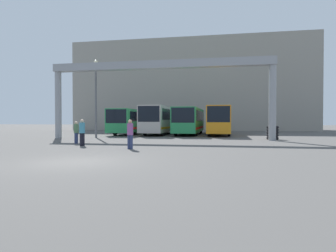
{
  "coord_description": "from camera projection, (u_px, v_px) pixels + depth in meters",
  "views": [
    {
      "loc": [
        5.9,
        -11.28,
        1.7
      ],
      "look_at": [
        0.26,
        18.4,
        1.12
      ],
      "focal_mm": 32.0,
      "sensor_mm": 36.0,
      "label": 1
    }
  ],
  "objects": [
    {
      "name": "overhead_gantry",
      "position": [
        158.0,
        76.0,
        26.79
      ],
      "size": [
        20.23,
        0.8,
        7.03
      ],
      "color": "gray",
      "rests_on": "ground"
    },
    {
      "name": "building_backdrop",
      "position": [
        192.0,
        88.0,
        54.7
      ],
      "size": [
        40.95,
        12.0,
        15.39
      ],
      "color": "gray",
      "rests_on": "ground"
    },
    {
      "name": "lamp_post",
      "position": [
        96.0,
        95.0,
        28.97
      ],
      "size": [
        0.36,
        0.36,
        7.55
      ],
      "color": "#595B60",
      "rests_on": "ground"
    },
    {
      "name": "pedestrian_far_center",
      "position": [
        76.0,
        132.0,
        21.8
      ],
      "size": [
        0.34,
        0.34,
        1.63
      ],
      "rotation": [
        0.0,
        0.0,
        4.65
      ],
      "color": "navy",
      "rests_on": "ground"
    },
    {
      "name": "bus_slot_3",
      "position": [
        219.0,
        119.0,
        34.93
      ],
      "size": [
        2.46,
        11.58,
        3.21
      ],
      "color": "orange",
      "rests_on": "ground"
    },
    {
      "name": "tire_stack",
      "position": [
        273.0,
        133.0,
        26.44
      ],
      "size": [
        1.04,
        1.04,
        1.2
      ],
      "color": "black",
      "rests_on": "ground"
    },
    {
      "name": "pedestrian_mid_left",
      "position": [
        82.0,
        132.0,
        19.88
      ],
      "size": [
        0.37,
        0.37,
        1.78
      ],
      "rotation": [
        0.0,
        0.0,
        1.11
      ],
      "color": "black",
      "rests_on": "ground"
    },
    {
      "name": "bus_slot_0",
      "position": [
        133.0,
        120.0,
        37.08
      ],
      "size": [
        2.51,
        11.93,
        2.95
      ],
      "color": "#268C4C",
      "rests_on": "ground"
    },
    {
      "name": "ground_plane",
      "position": [
        78.0,
        162.0,
        12.21
      ],
      "size": [
        200.0,
        200.0,
        0.0
      ],
      "primitive_type": "plane",
      "color": "#514F4C"
    },
    {
      "name": "bus_slot_2",
      "position": [
        189.0,
        120.0,
        35.61
      ],
      "size": [
        2.58,
        11.61,
        3.08
      ],
      "color": "#268C4C",
      "rests_on": "ground"
    },
    {
      "name": "pedestrian_near_center",
      "position": [
        130.0,
        133.0,
        17.66
      ],
      "size": [
        0.36,
        0.36,
        1.74
      ],
      "rotation": [
        0.0,
        0.0,
        2.77
      ],
      "color": "navy",
      "rests_on": "ground"
    },
    {
      "name": "bus_slot_1",
      "position": [
        161.0,
        119.0,
        36.31
      ],
      "size": [
        2.51,
        11.7,
        3.28
      ],
      "color": "beige",
      "rests_on": "ground"
    }
  ]
}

